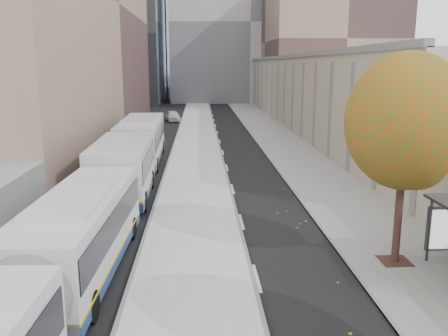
{
  "coord_description": "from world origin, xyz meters",
  "views": [
    {
      "loc": [
        -3.56,
        -3.05,
        7.18
      ],
      "look_at": [
        -2.45,
        18.42,
        2.5
      ],
      "focal_mm": 38.0,
      "sensor_mm": 36.0,
      "label": 1
    }
  ],
  "objects": [
    {
      "name": "building_tan",
      "position": [
        15.5,
        64.0,
        4.0
      ],
      "size": [
        18.0,
        92.0,
        8.0
      ],
      "primitive_type": "cube",
      "color": "#A89C87",
      "rests_on": "ground"
    },
    {
      "name": "sidewalk",
      "position": [
        4.12,
        35.0,
        0.04
      ],
      "size": [
        4.75,
        150.0,
        0.08
      ],
      "primitive_type": "cube",
      "color": "gray",
      "rests_on": "ground"
    },
    {
      "name": "bus_far",
      "position": [
        -7.84,
        27.98,
        1.75
      ],
      "size": [
        3.22,
        19.28,
        3.2
      ],
      "rotation": [
        0.0,
        0.0,
        0.02
      ],
      "color": "#BBBCC1",
      "rests_on": "ground"
    },
    {
      "name": "tree_c",
      "position": [
        3.6,
        13.0,
        5.25
      ],
      "size": [
        4.2,
        4.2,
        7.28
      ],
      "color": "black",
      "rests_on": "sidewalk"
    },
    {
      "name": "bus_near",
      "position": [
        -7.82,
        8.88,
        1.55
      ],
      "size": [
        3.07,
        17.06,
        2.83
      ],
      "rotation": [
        0.0,
        0.0,
        -0.03
      ],
      "color": "#BBBCC1",
      "rests_on": "ground"
    },
    {
      "name": "distant_car",
      "position": [
        -7.02,
        58.73,
        0.7
      ],
      "size": [
        2.35,
        4.36,
        1.41
      ],
      "primitive_type": "imported",
      "rotation": [
        0.0,
        0.0,
        0.17
      ],
      "color": "silver",
      "rests_on": "ground"
    },
    {
      "name": "building_far_block",
      "position": [
        6.0,
        96.0,
        15.0
      ],
      "size": [
        30.0,
        18.0,
        30.0
      ],
      "primitive_type": "cube",
      "color": "#A7A29A",
      "rests_on": "ground"
    },
    {
      "name": "bus_platform",
      "position": [
        -3.88,
        35.0,
        0.07
      ],
      "size": [
        4.25,
        150.0,
        0.15
      ],
      "primitive_type": "cube",
      "color": "#AEAEAE",
      "rests_on": "ground"
    }
  ]
}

